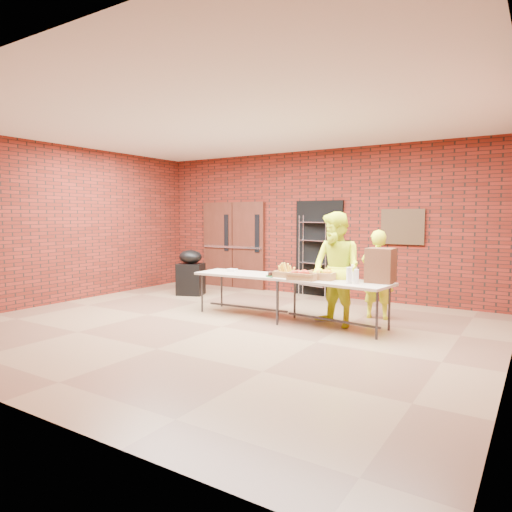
{
  "coord_description": "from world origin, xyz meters",
  "views": [
    {
      "loc": [
        4.28,
        -5.74,
        1.76
      ],
      "look_at": [
        -0.24,
        1.4,
        1.02
      ],
      "focal_mm": 32.0,
      "sensor_mm": 36.0,
      "label": 1
    }
  ],
  "objects_px": {
    "wire_rack": "(314,256)",
    "table_left": "(247,277)",
    "volunteer_woman": "(377,274)",
    "table_right": "(332,284)",
    "covered_grill": "(191,272)",
    "coffee_dispenser": "(381,265)",
    "volunteer_man": "(336,269)"
  },
  "relations": [
    {
      "from": "wire_rack",
      "to": "table_left",
      "type": "relative_size",
      "value": 0.97
    },
    {
      "from": "volunteer_woman",
      "to": "table_left",
      "type": "bearing_deg",
      "value": 16.53
    },
    {
      "from": "wire_rack",
      "to": "table_right",
      "type": "relative_size",
      "value": 0.93
    },
    {
      "from": "wire_rack",
      "to": "volunteer_woman",
      "type": "xyz_separation_m",
      "value": [
        1.85,
        -1.4,
        -0.12
      ]
    },
    {
      "from": "covered_grill",
      "to": "volunteer_woman",
      "type": "height_order",
      "value": "volunteer_woman"
    },
    {
      "from": "table_left",
      "to": "table_right",
      "type": "bearing_deg",
      "value": -7.56
    },
    {
      "from": "wire_rack",
      "to": "coffee_dispenser",
      "type": "bearing_deg",
      "value": -32.99
    },
    {
      "from": "table_left",
      "to": "table_right",
      "type": "distance_m",
      "value": 1.69
    },
    {
      "from": "wire_rack",
      "to": "table_left",
      "type": "xyz_separation_m",
      "value": [
        -0.23,
        -2.3,
        -0.21
      ]
    },
    {
      "from": "table_right",
      "to": "covered_grill",
      "type": "bearing_deg",
      "value": 170.2
    },
    {
      "from": "volunteer_man",
      "to": "table_left",
      "type": "bearing_deg",
      "value": -156.68
    },
    {
      "from": "table_right",
      "to": "covered_grill",
      "type": "relative_size",
      "value": 1.9
    },
    {
      "from": "table_right",
      "to": "coffee_dispenser",
      "type": "relative_size",
      "value": 3.66
    },
    {
      "from": "table_left",
      "to": "volunteer_man",
      "type": "relative_size",
      "value": 1.0
    },
    {
      "from": "wire_rack",
      "to": "covered_grill",
      "type": "distance_m",
      "value": 2.77
    },
    {
      "from": "table_left",
      "to": "coffee_dispenser",
      "type": "xyz_separation_m",
      "value": [
        2.39,
        0.04,
        0.34
      ]
    },
    {
      "from": "coffee_dispenser",
      "to": "covered_grill",
      "type": "height_order",
      "value": "coffee_dispenser"
    },
    {
      "from": "table_left",
      "to": "coffee_dispenser",
      "type": "distance_m",
      "value": 2.42
    },
    {
      "from": "wire_rack",
      "to": "coffee_dispenser",
      "type": "relative_size",
      "value": 3.39
    },
    {
      "from": "wire_rack",
      "to": "volunteer_man",
      "type": "distance_m",
      "value": 2.72
    },
    {
      "from": "table_right",
      "to": "volunteer_woman",
      "type": "relative_size",
      "value": 1.25
    },
    {
      "from": "table_right",
      "to": "wire_rack",
      "type": "bearing_deg",
      "value": 127.57
    },
    {
      "from": "coffee_dispenser",
      "to": "table_left",
      "type": "bearing_deg",
      "value": -179.13
    },
    {
      "from": "table_right",
      "to": "coffee_dispenser",
      "type": "height_order",
      "value": "coffee_dispenser"
    },
    {
      "from": "wire_rack",
      "to": "coffee_dispenser",
      "type": "xyz_separation_m",
      "value": [
        2.16,
        -2.26,
        0.13
      ]
    },
    {
      "from": "wire_rack",
      "to": "table_right",
      "type": "height_order",
      "value": "wire_rack"
    },
    {
      "from": "wire_rack",
      "to": "table_right",
      "type": "bearing_deg",
      "value": -45.85
    },
    {
      "from": "table_left",
      "to": "table_right",
      "type": "xyz_separation_m",
      "value": [
        1.69,
        -0.14,
        0.01
      ]
    },
    {
      "from": "table_right",
      "to": "volunteer_man",
      "type": "height_order",
      "value": "volunteer_man"
    },
    {
      "from": "table_left",
      "to": "coffee_dispenser",
      "type": "height_order",
      "value": "coffee_dispenser"
    },
    {
      "from": "coffee_dispenser",
      "to": "volunteer_man",
      "type": "bearing_deg",
      "value": -177.67
    },
    {
      "from": "coffee_dispenser",
      "to": "covered_grill",
      "type": "distance_m",
      "value": 4.71
    }
  ]
}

